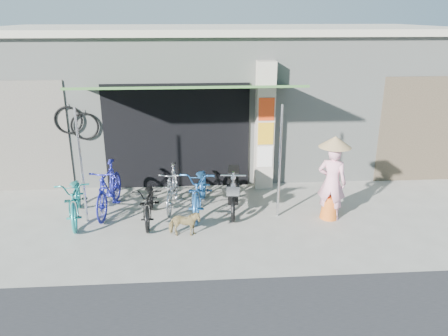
{
  "coord_description": "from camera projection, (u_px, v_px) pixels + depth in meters",
  "views": [
    {
      "loc": [
        -0.79,
        -7.41,
        3.99
      ],
      "look_at": [
        -0.2,
        1.0,
        1.0
      ],
      "focal_mm": 35.0,
      "sensor_mm": 36.0,
      "label": 1
    }
  ],
  "objects": [
    {
      "name": "ground",
      "position": [
        238.0,
        234.0,
        8.36
      ],
      "size": [
        80.0,
        80.0,
        0.0
      ],
      "primitive_type": "plane",
      "color": "#9F9B90",
      "rests_on": "ground"
    },
    {
      "name": "bike_black",
      "position": [
        150.0,
        202.0,
        8.79
      ],
      "size": [
        0.58,
        1.59,
        0.83
      ],
      "primitive_type": "imported",
      "rotation": [
        0.0,
        0.0,
        0.02
      ],
      "color": "black",
      "rests_on": "ground"
    },
    {
      "name": "neighbour_right",
      "position": [
        431.0,
        130.0,
        10.68
      ],
      "size": [
        2.6,
        0.06,
        2.6
      ],
      "primitive_type": "cube",
      "color": "brown",
      "rests_on": "ground"
    },
    {
      "name": "bike_blue",
      "position": [
        109.0,
        188.0,
        9.15
      ],
      "size": [
        0.68,
        1.81,
        1.06
      ],
      "primitive_type": "imported",
      "rotation": [
        0.0,
        0.0,
        -0.1
      ],
      "color": "#22259F",
      "rests_on": "ground"
    },
    {
      "name": "bike_silver",
      "position": [
        172.0,
        188.0,
        9.34
      ],
      "size": [
        0.6,
        1.61,
        0.94
      ],
      "primitive_type": "imported",
      "rotation": [
        0.0,
        0.0,
        -0.1
      ],
      "color": "#A4A4A9",
      "rests_on": "ground"
    },
    {
      "name": "awning",
      "position": [
        188.0,
        89.0,
        8.98
      ],
      "size": [
        4.6,
        1.88,
        2.72
      ],
      "color": "#315B29",
      "rests_on": "ground"
    },
    {
      "name": "bike_navy",
      "position": [
        201.0,
        188.0,
        9.2
      ],
      "size": [
        0.92,
        2.01,
        1.02
      ],
      "primitive_type": "imported",
      "rotation": [
        0.0,
        0.0,
        -0.13
      ],
      "color": "#22599C",
      "rests_on": "ground"
    },
    {
      "name": "shop_pillar",
      "position": [
        264.0,
        126.0,
        10.21
      ],
      "size": [
        0.42,
        0.44,
        3.0
      ],
      "color": "#B9AD9E",
      "rests_on": "ground"
    },
    {
      "name": "bicycle_shop",
      "position": [
        221.0,
        93.0,
        12.53
      ],
      "size": [
        12.3,
        5.3,
        3.66
      ],
      "color": "gray",
      "rests_on": "ground"
    },
    {
      "name": "bike_teal",
      "position": [
        76.0,
        198.0,
        8.82
      ],
      "size": [
        0.95,
        1.9,
        0.95
      ],
      "primitive_type": "imported",
      "rotation": [
        0.0,
        0.0,
        0.18
      ],
      "color": "teal",
      "rests_on": "ground"
    },
    {
      "name": "moped",
      "position": [
        233.0,
        188.0,
        9.36
      ],
      "size": [
        0.5,
        1.77,
        1.0
      ],
      "rotation": [
        0.0,
        0.0,
        -0.1
      ],
      "color": "black",
      "rests_on": "ground"
    },
    {
      "name": "neighbour_left",
      "position": [
        11.0,
        138.0,
        10.03
      ],
      "size": [
        2.6,
        0.06,
        2.6
      ],
      "primitive_type": "cube",
      "color": "#6B665B",
      "rests_on": "ground"
    },
    {
      "name": "nun",
      "position": [
        332.0,
        179.0,
        8.75
      ],
      "size": [
        0.68,
        0.64,
        1.75
      ],
      "rotation": [
        0.0,
        0.0,
        2.67
      ],
      "color": "#F0A1B5",
      "rests_on": "ground"
    },
    {
      "name": "street_dog",
      "position": [
        184.0,
        224.0,
        8.21
      ],
      "size": [
        0.61,
        0.3,
        0.51
      ],
      "primitive_type": "imported",
      "rotation": [
        0.0,
        0.0,
        1.54
      ],
      "color": "tan",
      "rests_on": "ground"
    }
  ]
}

